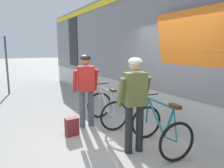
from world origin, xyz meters
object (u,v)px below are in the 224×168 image
at_px(cyclist_near_in_olive, 135,97).
at_px(platform_sign_post, 6,55).
at_px(cyclist_far_in_red, 86,85).
at_px(bicycle_far_silver, 106,108).
at_px(backpack_on_platform, 72,127).
at_px(bicycle_near_teal, 160,129).
at_px(train_car, 219,46).

height_order(cyclist_near_in_olive, platform_sign_post, platform_sign_post).
bearing_deg(cyclist_far_in_red, cyclist_near_in_olive, -81.12).
distance_m(bicycle_far_silver, backpack_on_platform, 1.07).
distance_m(bicycle_near_teal, bicycle_far_silver, 1.73).
distance_m(backpack_on_platform, platform_sign_post, 5.69).
relative_size(cyclist_far_in_red, bicycle_far_silver, 1.54).
bearing_deg(platform_sign_post, cyclist_near_in_olive, -76.23).
relative_size(bicycle_near_teal, bicycle_far_silver, 1.02).
bearing_deg(cyclist_far_in_red, bicycle_near_teal, -66.97).
relative_size(cyclist_near_in_olive, backpack_on_platform, 4.40).
bearing_deg(cyclist_near_in_olive, train_car, 5.64).
bearing_deg(bicycle_far_silver, train_car, -27.58).
xyz_separation_m(cyclist_far_in_red, backpack_on_platform, (-0.50, -0.34, -0.85)).
height_order(cyclist_near_in_olive, bicycle_near_teal, cyclist_near_in_olive).
height_order(cyclist_far_in_red, bicycle_near_teal, cyclist_far_in_red).
bearing_deg(cyclist_far_in_red, bicycle_far_silver, -7.85).
xyz_separation_m(train_car, bicycle_near_teal, (-2.24, -0.42, -1.56)).
distance_m(cyclist_far_in_red, bicycle_near_teal, 2.04).
relative_size(backpack_on_platform, platform_sign_post, 0.17).
distance_m(bicycle_near_teal, platform_sign_post, 7.31).
bearing_deg(train_car, cyclist_far_in_red, 155.49).
height_order(train_car, cyclist_near_in_olive, train_car).
xyz_separation_m(bicycle_near_teal, backpack_on_platform, (-1.26, 1.44, -0.20)).
xyz_separation_m(bicycle_far_silver, platform_sign_post, (-1.91, 5.17, 1.22)).
bearing_deg(cyclist_near_in_olive, backpack_on_platform, 120.32).
bearing_deg(bicycle_near_teal, backpack_on_platform, 131.15).
distance_m(cyclist_near_in_olive, cyclist_far_in_red, 1.66).
xyz_separation_m(bicycle_far_silver, backpack_on_platform, (-1.02, -0.27, -0.20)).
bearing_deg(train_car, cyclist_near_in_olive, -174.36).
bearing_deg(cyclist_far_in_red, train_car, -24.51).
bearing_deg(bicycle_near_teal, platform_sign_post, 107.37).
height_order(train_car, platform_sign_post, train_car).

